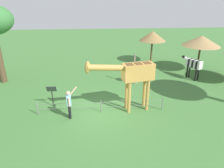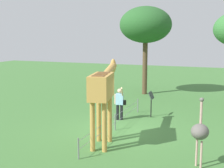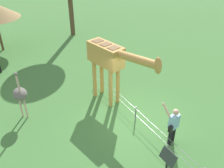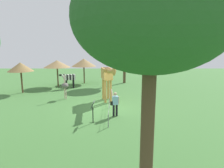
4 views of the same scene
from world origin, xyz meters
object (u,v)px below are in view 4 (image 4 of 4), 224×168
object	(u,v)px
giraffe	(107,76)
shade_hut_far	(84,63)
shade_hut_near	(21,67)
shade_hut_aside	(57,64)
visitor	(115,103)
ostrich	(65,86)
info_sign	(93,107)
zebra	(69,78)
tree_west	(125,36)
tree_northeast	(151,20)

from	to	relation	value
giraffe	shade_hut_far	size ratio (longest dim) A/B	1.20
shade_hut_near	shade_hut_aside	size ratio (longest dim) A/B	0.99
visitor	shade_hut_far	distance (m)	12.89
visitor	ostrich	world-z (taller)	ostrich
info_sign	shade_hut_near	bearing A→B (deg)	-134.96
shade_hut_near	shade_hut_far	size ratio (longest dim) A/B	0.96
zebra	shade_hut_near	distance (m)	4.95
tree_west	shade_hut_aside	bearing A→B (deg)	-73.43
visitor	zebra	world-z (taller)	visitor
ostrich	shade_hut_aside	bearing A→B (deg)	-158.31
shade_hut_aside	tree_west	size ratio (longest dim) A/B	0.43
info_sign	shade_hut_far	bearing A→B (deg)	-169.55
shade_hut_near	shade_hut_far	world-z (taller)	shade_hut_far
giraffe	tree_northeast	xyz separation A→B (m)	(10.57, 1.26, 2.71)
zebra	shade_hut_aside	xyz separation A→B (m)	(-1.17, -1.59, 1.47)
shade_hut_near	giraffe	bearing A→B (deg)	69.22
shade_hut_aside	ostrich	bearing A→B (deg)	21.69
shade_hut_near	tree_northeast	xyz separation A→B (m)	(13.83, 9.85, 2.30)
ostrich	info_sign	bearing A→B (deg)	28.36
giraffe	tree_northeast	size ratio (longest dim) A/B	0.61
tree_northeast	visitor	bearing A→B (deg)	-174.42
visitor	tree_northeast	bearing A→B (deg)	5.58
visitor	shade_hut_near	bearing A→B (deg)	-126.17
shade_hut_near	tree_west	world-z (taller)	tree_west
shade_hut_aside	shade_hut_far	bearing A→B (deg)	127.51
giraffe	ostrich	bearing A→B (deg)	-103.93
zebra	info_sign	xyz separation A→B (m)	(10.04, 3.64, -0.21)
zebra	info_sign	world-z (taller)	zebra
zebra	visitor	bearing A→B (deg)	29.10
zebra	ostrich	xyz separation A→B (m)	(4.55, 0.68, 0.01)
shade_hut_aside	zebra	bearing A→B (deg)	53.77
shade_hut_near	info_sign	xyz separation A→B (m)	(7.83, 7.84, -1.63)
giraffe	visitor	bearing A→B (deg)	9.27
tree_northeast	shade_hut_aside	bearing A→B (deg)	-157.17
shade_hut_far	visitor	bearing A→B (deg)	17.17
giraffe	ostrich	xyz separation A→B (m)	(-0.92, -3.71, -1.00)
zebra	shade_hut_near	size ratio (longest dim) A/B	0.57
zebra	tree_west	world-z (taller)	tree_west
shade_hut_near	info_sign	distance (m)	11.20
ostrich	shade_hut_aside	xyz separation A→B (m)	(-5.72, -2.27, 1.46)
tree_west	tree_northeast	bearing A→B (deg)	-2.12
shade_hut_far	tree_northeast	xyz separation A→B (m)	(19.34, 4.47, 2.23)
giraffe	shade_hut_near	xyz separation A→B (m)	(-3.26, -8.59, 0.41)
tree_northeast	info_sign	distance (m)	7.45
visitor	shade_hut_far	bearing A→B (deg)	-162.83
visitor	tree_west	xyz separation A→B (m)	(-12.44, 1.42, 5.09)
shade_hut_far	info_sign	world-z (taller)	shade_hut_far
tree_northeast	shade_hut_far	bearing A→B (deg)	-166.99
shade_hut_far	tree_west	distance (m)	6.18
giraffe	tree_west	size ratio (longest dim) A/B	0.53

